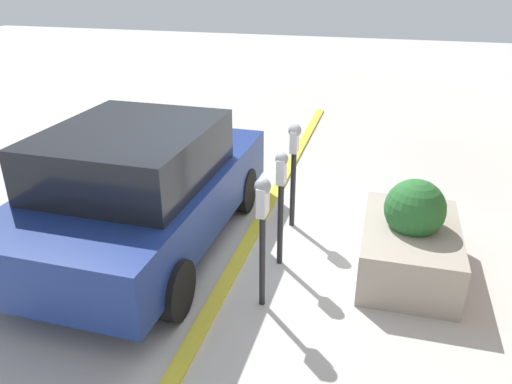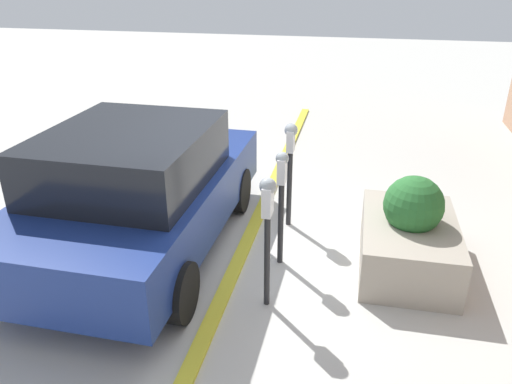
{
  "view_description": "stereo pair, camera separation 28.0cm",
  "coord_description": "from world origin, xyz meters",
  "px_view_note": "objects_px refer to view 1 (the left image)",
  "views": [
    {
      "loc": [
        -5.02,
        -1.45,
        3.29
      ],
      "look_at": [
        0.0,
        -0.11,
        0.89
      ],
      "focal_mm": 35.0,
      "sensor_mm": 36.0,
      "label": 1
    },
    {
      "loc": [
        -5.09,
        -1.18,
        3.29
      ],
      "look_at": [
        0.0,
        -0.11,
        0.89
      ],
      "focal_mm": 35.0,
      "sensor_mm": 36.0,
      "label": 2
    }
  ],
  "objects_px": {
    "planter_box": "(410,240)",
    "parked_car_front": "(141,187)",
    "parking_meter_nearest": "(263,215)",
    "parking_meter_second": "(281,189)",
    "parking_meter_middle": "(294,155)"
  },
  "relations": [
    {
      "from": "parking_meter_second",
      "to": "parking_meter_nearest",
      "type": "bearing_deg",
      "value": 179.62
    },
    {
      "from": "parking_meter_nearest",
      "to": "planter_box",
      "type": "bearing_deg",
      "value": -55.2
    },
    {
      "from": "parking_meter_middle",
      "to": "parked_car_front",
      "type": "height_order",
      "value": "parked_car_front"
    },
    {
      "from": "parking_meter_middle",
      "to": "planter_box",
      "type": "bearing_deg",
      "value": -116.86
    },
    {
      "from": "planter_box",
      "to": "parked_car_front",
      "type": "distance_m",
      "value": 3.23
    },
    {
      "from": "planter_box",
      "to": "parked_car_front",
      "type": "height_order",
      "value": "parked_car_front"
    },
    {
      "from": "parking_meter_second",
      "to": "parked_car_front",
      "type": "height_order",
      "value": "parked_car_front"
    },
    {
      "from": "parking_meter_second",
      "to": "parking_meter_middle",
      "type": "distance_m",
      "value": 0.97
    },
    {
      "from": "parking_meter_nearest",
      "to": "parking_meter_second",
      "type": "bearing_deg",
      "value": -0.38
    },
    {
      "from": "parking_meter_nearest",
      "to": "parked_car_front",
      "type": "bearing_deg",
      "value": 65.6
    },
    {
      "from": "parking_meter_second",
      "to": "parking_meter_middle",
      "type": "bearing_deg",
      "value": 2.49
    },
    {
      "from": "parking_meter_second",
      "to": "parked_car_front",
      "type": "bearing_deg",
      "value": 91.46
    },
    {
      "from": "planter_box",
      "to": "parked_car_front",
      "type": "bearing_deg",
      "value": 94.34
    },
    {
      "from": "parking_meter_nearest",
      "to": "planter_box",
      "type": "xyz_separation_m",
      "value": [
        1.03,
        -1.47,
        -0.65
      ]
    },
    {
      "from": "parking_meter_second",
      "to": "parked_car_front",
      "type": "relative_size",
      "value": 0.35
    }
  ]
}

